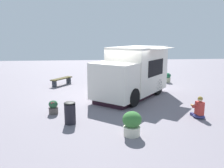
{
  "coord_description": "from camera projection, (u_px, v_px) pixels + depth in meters",
  "views": [
    {
      "loc": [
        11.7,
        -1.72,
        3.18
      ],
      "look_at": [
        0.95,
        -0.66,
        0.97
      ],
      "focal_mm": 37.74,
      "sensor_mm": 36.0,
      "label": 1
    }
  ],
  "objects": [
    {
      "name": "ground_plane",
      "position": [
        123.0,
        98.0,
        12.21
      ],
      "size": [
        40.0,
        40.0,
        0.0
      ],
      "primitive_type": "plane",
      "color": "slate"
    },
    {
      "name": "food_truck",
      "position": [
        133.0,
        74.0,
        12.36
      ],
      "size": [
        4.93,
        4.62,
        2.61
      ],
      "color": "silver",
      "rests_on": "ground_plane"
    },
    {
      "name": "person_customer",
      "position": [
        199.0,
        110.0,
        9.29
      ],
      "size": [
        0.79,
        0.52,
        0.87
      ],
      "color": "navy",
      "rests_on": "ground_plane"
    },
    {
      "name": "planter_flowering_near",
      "position": [
        132.0,
        123.0,
        7.57
      ],
      "size": [
        0.62,
        0.62,
        0.81
      ],
      "color": "beige",
      "rests_on": "ground_plane"
    },
    {
      "name": "planter_flowering_far",
      "position": [
        53.0,
        107.0,
        9.73
      ],
      "size": [
        0.4,
        0.4,
        0.57
      ],
      "color": "#544C48",
      "rests_on": "ground_plane"
    },
    {
      "name": "planter_flowering_side",
      "position": [
        168.0,
        78.0,
        16.28
      ],
      "size": [
        0.41,
        0.41,
        0.67
      ],
      "color": "gray",
      "rests_on": "ground_plane"
    },
    {
      "name": "plaza_bench",
      "position": [
        62.0,
        80.0,
        15.45
      ],
      "size": [
        1.64,
        1.33,
        0.47
      ],
      "color": "#3F391B",
      "rests_on": "ground_plane"
    },
    {
      "name": "trash_bin",
      "position": [
        70.0,
        113.0,
        8.62
      ],
      "size": [
        0.42,
        0.42,
        0.83
      ],
      "color": "black",
      "rests_on": "ground_plane"
    }
  ]
}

